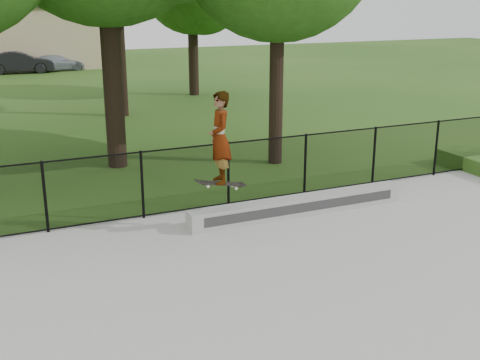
{
  "coord_description": "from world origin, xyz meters",
  "views": [
    {
      "loc": [
        -5.09,
        -6.12,
        4.65
      ],
      "look_at": [
        -0.47,
        4.2,
        1.2
      ],
      "focal_mm": 45.0,
      "sensor_mm": 36.0,
      "label": 1
    }
  ],
  "objects_px": {
    "grind_ledge": "(299,206)",
    "car_c": "(56,63)",
    "car_b": "(20,62)",
    "skater_airborne": "(220,139)"
  },
  "relations": [
    {
      "from": "grind_ledge",
      "to": "skater_airborne",
      "type": "relative_size",
      "value": 2.59
    },
    {
      "from": "grind_ledge",
      "to": "skater_airborne",
      "type": "xyz_separation_m",
      "value": [
        -1.96,
        -0.24,
        1.73
      ]
    },
    {
      "from": "grind_ledge",
      "to": "car_c",
      "type": "bearing_deg",
      "value": 91.82
    },
    {
      "from": "skater_airborne",
      "to": "car_c",
      "type": "bearing_deg",
      "value": 88.15
    },
    {
      "from": "car_b",
      "to": "skater_airborne",
      "type": "xyz_separation_m",
      "value": [
        1.31,
        -30.39,
        1.31
      ]
    },
    {
      "from": "car_b",
      "to": "skater_airborne",
      "type": "distance_m",
      "value": 30.45
    },
    {
      "from": "car_c",
      "to": "car_b",
      "type": "bearing_deg",
      "value": 88.38
    },
    {
      "from": "grind_ledge",
      "to": "car_c",
      "type": "height_order",
      "value": "car_c"
    },
    {
      "from": "car_b",
      "to": "skater_airborne",
      "type": "relative_size",
      "value": 1.91
    },
    {
      "from": "car_c",
      "to": "skater_airborne",
      "type": "bearing_deg",
      "value": 167.87
    }
  ]
}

